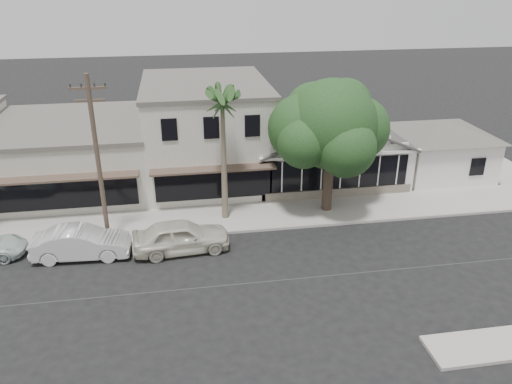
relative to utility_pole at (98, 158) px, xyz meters
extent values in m
plane|color=black|center=(9.00, -5.20, -4.79)|extent=(140.00, 140.00, 0.00)
cube|color=#9E9991|center=(1.00, 1.55, -4.71)|extent=(90.00, 3.50, 0.15)
cube|color=white|center=(14.00, 7.30, -3.29)|extent=(10.00, 8.00, 3.00)
cube|color=black|center=(14.00, 3.24, -3.04)|extent=(8.80, 0.10, 2.00)
cube|color=#60564C|center=(14.00, 3.25, -4.44)|extent=(9.60, 0.18, 0.70)
cube|color=white|center=(22.20, 6.30, -3.29)|extent=(6.00, 6.00, 3.00)
cube|color=beige|center=(6.00, 8.30, -1.54)|extent=(8.00, 10.00, 6.50)
cube|color=#BBB7A8|center=(-3.00, 8.30, -2.69)|extent=(10.00, 10.00, 4.20)
cylinder|color=brown|center=(0.00, 0.00, -0.29)|extent=(0.24, 0.24, 9.00)
cube|color=brown|center=(0.00, 0.00, 3.51)|extent=(1.80, 0.12, 0.12)
cube|color=brown|center=(0.00, 0.00, 2.91)|extent=(1.40, 0.12, 0.12)
imported|color=beige|center=(3.88, -1.67, -3.94)|extent=(5.13, 2.39, 1.70)
imported|color=silver|center=(-1.12, -1.46, -3.99)|extent=(4.93, 1.93, 1.60)
cylinder|color=#443629|center=(12.68, 1.64, -3.20)|extent=(0.60, 0.60, 3.17)
sphere|color=#173917|center=(12.68, 1.64, 0.67)|extent=(5.16, 5.16, 5.16)
sphere|color=#173917|center=(14.47, 2.23, 0.17)|extent=(3.77, 3.77, 3.77)
sphere|color=#173917|center=(11.10, 2.04, 0.37)|extent=(3.97, 3.97, 3.97)
sphere|color=#173917|center=(13.08, 0.15, -0.23)|extent=(3.37, 3.37, 3.37)
sphere|color=#173917|center=(12.09, 3.23, 0.96)|extent=(3.57, 3.57, 3.57)
sphere|color=#173917|center=(13.87, 3.03, 1.36)|extent=(3.17, 3.17, 3.17)
sphere|color=#173917|center=(10.90, 0.85, -0.03)|extent=(2.98, 2.98, 2.98)
cone|color=#726651|center=(6.51, 1.54, -1.36)|extent=(0.39, 0.39, 6.86)
camera|label=1|loc=(4.05, -24.58, 8.65)|focal=35.00mm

